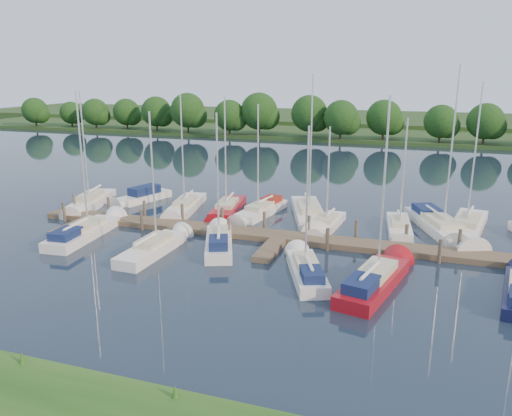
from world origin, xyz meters
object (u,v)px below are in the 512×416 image
(sailboat_n_0, at_px, (91,204))
(sailboat_n_5, at_px, (309,215))
(dock, at_px, (279,240))
(motorboat, at_px, (143,197))
(sailboat_s_2, at_px, (219,243))

(sailboat_n_0, bearing_deg, sailboat_n_5, 173.55)
(dock, relative_size, sailboat_n_0, 3.74)
(motorboat, relative_size, sailboat_s_2, 0.64)
(sailboat_s_2, bearing_deg, motorboat, 118.35)
(motorboat, distance_m, sailboat_s_2, 15.37)
(dock, distance_m, sailboat_n_5, 6.74)
(sailboat_n_0, bearing_deg, motorboat, -150.45)
(sailboat_n_0, relative_size, sailboat_n_5, 0.88)
(sailboat_n_0, xyz_separation_m, sailboat_n_5, (19.51, 2.71, -0.01))
(sailboat_s_2, bearing_deg, sailboat_n_0, 134.82)
(motorboat, height_order, sailboat_n_5, sailboat_n_5)
(sailboat_n_5, distance_m, sailboat_s_2, 10.12)
(sailboat_n_0, distance_m, motorboat, 4.74)
(dock, xyz_separation_m, sailboat_n_0, (-18.87, 4.00, 0.09))
(dock, relative_size, sailboat_n_5, 3.30)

